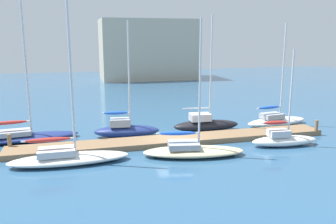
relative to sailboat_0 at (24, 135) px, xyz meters
name	(u,v)px	position (x,y,z in m)	size (l,w,h in m)	color
ground_plane	(175,143)	(11.12, -3.47, -0.49)	(120.00, 120.00, 0.00)	#2D567A
dock_pier	(175,140)	(11.12, -3.47, -0.29)	(24.39, 2.29, 0.40)	#846647
dock_piling_near_end	(10,143)	(-0.68, -2.48, 0.15)	(0.28, 0.28, 1.28)	#846647
dock_piling_far_end	(316,128)	(22.91, -4.47, 0.15)	(0.28, 0.28, 1.28)	#846647
sailboat_0	(24,135)	(0.00, 0.00, 0.00)	(8.08, 2.91, 11.26)	navy
sailboat_1	(68,156)	(3.25, -6.08, 0.02)	(7.54, 2.13, 10.65)	white
sailboat_2	(126,129)	(7.78, -0.77, 0.15)	(5.42, 2.40, 9.18)	navy
sailboat_3	(192,149)	(11.40, -6.66, -0.03)	(7.20, 3.53, 9.12)	beige
sailboat_4	(206,124)	(14.66, -0.77, 0.14)	(5.83, 2.00, 9.70)	black
sailboat_5	(284,139)	(18.67, -6.31, 0.06)	(5.16, 1.87, 7.05)	white
sailboat_6	(276,120)	(21.57, -0.69, 0.04)	(6.41, 2.71, 9.17)	white
mooring_buoy_orange	(205,117)	(16.18, 3.21, -0.20)	(0.58, 0.58, 0.58)	orange
harbor_building_distant	(148,50)	(18.17, 38.87, 5.10)	(17.95, 9.62, 11.18)	#BCB299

